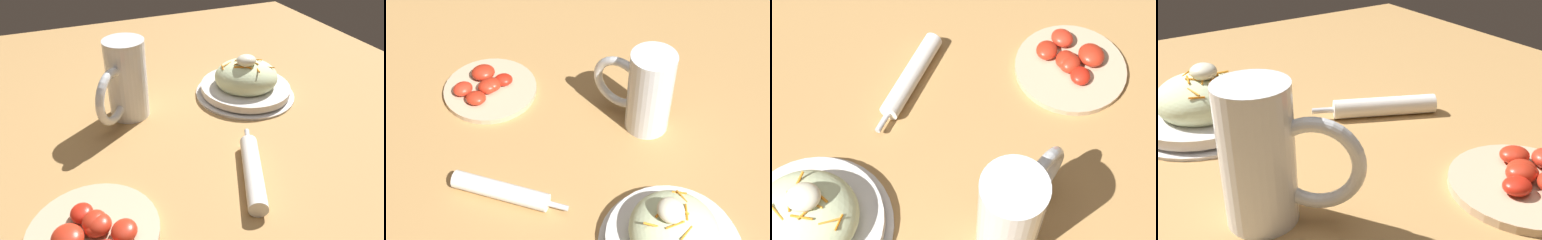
# 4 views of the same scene
# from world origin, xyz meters

# --- Properties ---
(ground_plane) EXTENTS (1.43, 1.43, 0.00)m
(ground_plane) POSITION_xyz_m (0.00, 0.00, 0.00)
(ground_plane) COLOR #B2844C
(salad_plate) EXTENTS (0.23, 0.23, 0.10)m
(salad_plate) POSITION_xyz_m (0.20, 0.06, 0.03)
(salad_plate) COLOR silver
(salad_plate) RESTS_ON ground_plane
(beer_mug) EXTENTS (0.13, 0.14, 0.17)m
(beer_mug) POSITION_xyz_m (-0.08, 0.08, 0.08)
(beer_mug) COLOR white
(beer_mug) RESTS_ON ground_plane
(napkin_roll) EXTENTS (0.11, 0.20, 0.03)m
(napkin_roll) POSITION_xyz_m (0.07, -0.20, 0.02)
(napkin_roll) COLOR white
(napkin_roll) RESTS_ON ground_plane
(tomato_plate) EXTENTS (0.19, 0.19, 0.04)m
(tomato_plate) POSITION_xyz_m (-0.21, -0.22, 0.01)
(tomato_plate) COLOR #D1B28E
(tomato_plate) RESTS_ON ground_plane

